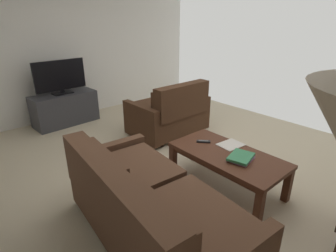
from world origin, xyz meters
TOP-DOWN VIEW (x-y plane):
  - ground_plane at (0.00, 0.00)m, footprint 5.92×4.88m
  - wall_right at (2.96, 0.00)m, footprint 0.12×4.88m
  - sofa_main at (-0.57, 1.19)m, footprint 1.81×0.97m
  - loveseat_near at (1.00, -0.46)m, footprint 0.82×1.18m
  - coffee_table at (-0.49, 0.04)m, footprint 1.23×0.62m
  - tv_stand at (2.58, 0.62)m, footprint 0.52×1.09m
  - flat_tv at (2.58, 0.62)m, footprint 0.22×0.87m
  - book_stack at (-0.67, 0.06)m, footprint 0.28×0.33m
  - tv_remote at (-0.14, 0.04)m, footprint 0.15×0.14m
  - loose_magazine at (-0.39, -0.14)m, footprint 0.24×0.29m

SIDE VIEW (x-z plane):
  - ground_plane at x=0.00m, z-range -0.01..0.00m
  - tv_stand at x=2.58m, z-range 0.00..0.55m
  - sofa_main at x=-0.57m, z-range -0.05..0.76m
  - coffee_table at x=-0.49m, z-range 0.15..0.57m
  - loveseat_near at x=1.00m, z-range -0.07..0.80m
  - loose_magazine at x=-0.39m, z-range 0.42..0.43m
  - tv_remote at x=-0.14m, z-range 0.42..0.44m
  - book_stack at x=-0.67m, z-range 0.42..0.47m
  - flat_tv at x=2.58m, z-range 0.56..1.13m
  - wall_right at x=2.96m, z-range 0.00..2.73m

